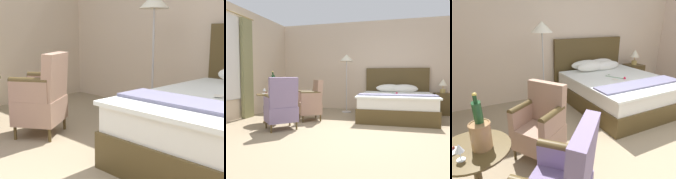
% 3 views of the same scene
% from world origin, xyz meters
% --- Properties ---
extents(floor_lamp_brass, '(0.40, 0.40, 1.71)m').
position_xyz_m(floor_lamp_brass, '(-0.83, 2.42, 1.48)').
color(floor_lamp_brass, '#B5B1B2').
rests_on(floor_lamp_brass, ground).
extents(armchair_by_window, '(0.74, 0.75, 0.98)m').
position_xyz_m(armchair_by_window, '(-1.40, 1.07, 0.45)').
color(armchair_by_window, '#4E3D1F').
rests_on(armchair_by_window, ground).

